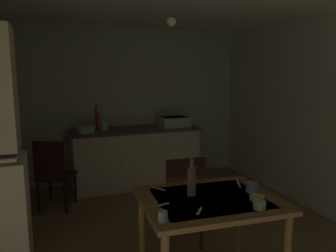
{
  "coord_description": "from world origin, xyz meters",
  "views": [
    {
      "loc": [
        -0.98,
        -2.82,
        1.69
      ],
      "look_at": [
        0.1,
        0.08,
        1.18
      ],
      "focal_mm": 34.91,
      "sensor_mm": 36.0,
      "label": 1
    }
  ],
  "objects": [
    {
      "name": "wall_back",
      "position": [
        0.0,
        2.22,
        1.19
      ],
      "size": [
        4.18,
        0.1,
        2.37
      ],
      "primitive_type": "cube",
      "color": "beige",
      "rests_on": "ground"
    },
    {
      "name": "sink_basin",
      "position": [
        0.87,
        1.85,
        0.94
      ],
      "size": [
        0.44,
        0.34,
        0.15
      ],
      "color": "silver",
      "rests_on": "counter_cabinet"
    },
    {
      "name": "mug_dark",
      "position": [
        0.37,
        -1.03,
        0.78
      ],
      "size": [
        0.09,
        0.09,
        0.06
      ],
      "primitive_type": "cylinder",
      "color": "beige",
      "rests_on": "dining_table"
    },
    {
      "name": "teaspoon_by_cup",
      "position": [
        -0.16,
        -0.41,
        0.76
      ],
      "size": [
        0.08,
        0.13,
        0.0
      ],
      "primitive_type": "cube",
      "rotation": [
        0.0,
        0.0,
        2.08
      ],
      "color": "beige",
      "rests_on": "dining_table"
    },
    {
      "name": "dining_table",
      "position": [
        0.14,
        -0.72,
        0.65
      ],
      "size": [
        1.08,
        0.89,
        0.75
      ],
      "color": "brown",
      "rests_on": "ground"
    },
    {
      "name": "mug_tall",
      "position": [
        -0.32,
        -0.98,
        0.79
      ],
      "size": [
        0.06,
        0.06,
        0.07
      ],
      "primitive_type": "cylinder",
      "color": "#9EB2C6",
      "rests_on": "dining_table"
    },
    {
      "name": "serving_spoon",
      "position": [
        -0.26,
        -0.73,
        0.76
      ],
      "size": [
        0.15,
        0.04,
        0.0
      ],
      "primitive_type": "cube",
      "rotation": [
        0.0,
        0.0,
        3.29
      ],
      "color": "beige",
      "rests_on": "dining_table"
    },
    {
      "name": "stoneware_crock",
      "position": [
        -0.2,
        1.9,
        0.93
      ],
      "size": [
        0.11,
        0.11,
        0.13
      ],
      "primitive_type": "cylinder",
      "color": "beige",
      "rests_on": "counter_cabinet"
    },
    {
      "name": "teaspoon_near_bowl",
      "position": [
        -0.04,
        -0.92,
        0.76
      ],
      "size": [
        0.09,
        0.11,
        0.0
      ],
      "primitive_type": "cube",
      "rotation": [
        0.0,
        0.0,
        0.91
      ],
      "color": "beige",
      "rests_on": "dining_table"
    },
    {
      "name": "pendant_bulb",
      "position": [
        0.05,
        -0.15,
        2.11
      ],
      "size": [
        0.08,
        0.08,
        0.08
      ],
      "primitive_type": "sphere",
      "color": "#F9EFCC"
    },
    {
      "name": "mixing_bowl_counter",
      "position": [
        -0.48,
        1.8,
        0.91
      ],
      "size": [
        0.24,
        0.24,
        0.09
      ],
      "primitive_type": "cylinder",
      "color": "#ADD1C1",
      "rests_on": "counter_cabinet"
    },
    {
      "name": "hand_pump",
      "position": [
        -0.31,
        1.9,
        1.03
      ],
      "size": [
        0.05,
        0.27,
        0.39
      ],
      "color": "#B21E19",
      "rests_on": "counter_cabinet"
    },
    {
      "name": "ground_plane",
      "position": [
        0.0,
        0.0,
        0.0
      ],
      "size": [
        5.34,
        5.34,
        0.0
      ],
      "primitive_type": "plane",
      "color": "#8D6C4A"
    },
    {
      "name": "teacup_cream",
      "position": [
        0.51,
        -0.73,
        0.79
      ],
      "size": [
        0.09,
        0.09,
        0.08
      ],
      "primitive_type": "cylinder",
      "color": "#9EB2C6",
      "rests_on": "dining_table"
    },
    {
      "name": "table_knife",
      "position": [
        0.52,
        -0.52,
        0.76
      ],
      "size": [
        0.1,
        0.2,
        0.0
      ],
      "primitive_type": "cube",
      "rotation": [
        0.0,
        0.0,
        4.3
      ],
      "color": "silver",
      "rests_on": "dining_table"
    },
    {
      "name": "chair_far_side",
      "position": [
        0.18,
        -0.08,
        0.48
      ],
      "size": [
        0.42,
        0.42,
        0.92
      ],
      "color": "#392118",
      "rests_on": "ground"
    },
    {
      "name": "counter_cabinet",
      "position": [
        0.24,
        1.85,
        0.43
      ],
      "size": [
        1.88,
        0.64,
        0.86
      ],
      "color": "beige",
      "rests_on": "ground"
    },
    {
      "name": "chair_by_counter",
      "position": [
        -0.94,
        1.29,
        0.47
      ],
      "size": [
        0.53,
        0.53,
        0.89
      ],
      "color": "#361B1C",
      "rests_on": "ground"
    },
    {
      "name": "serving_bowl_wide",
      "position": [
        0.45,
        -0.89,
        0.77
      ],
      "size": [
        0.11,
        0.11,
        0.04
      ],
      "primitive_type": "cylinder",
      "color": "beige",
      "rests_on": "dining_table"
    },
    {
      "name": "wall_right",
      "position": [
        2.09,
        0.0,
        1.19
      ],
      "size": [
        0.1,
        4.44,
        2.37
      ],
      "primitive_type": "cube",
      "color": "beige",
      "rests_on": "ground"
    },
    {
      "name": "glass_bottle",
      "position": [
        0.03,
        -0.63,
        0.87
      ],
      "size": [
        0.07,
        0.07,
        0.29
      ],
      "color": "olive",
      "rests_on": "dining_table"
    }
  ]
}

